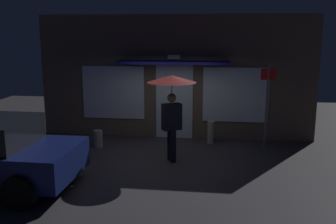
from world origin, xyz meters
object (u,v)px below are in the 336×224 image
object	(u,v)px
street_sign_post	(267,102)
sidewalk_bollard_2	(98,139)
person_with_umbrella	(172,94)
sidewalk_bollard	(211,132)

from	to	relation	value
street_sign_post	sidewalk_bollard_2	distance (m)	4.74
person_with_umbrella	sidewalk_bollard	distance (m)	2.36
person_with_umbrella	street_sign_post	xyz separation A→B (m)	(2.42, 1.36, -0.37)
sidewalk_bollard_2	person_with_umbrella	bearing A→B (deg)	-22.90
sidewalk_bollard	sidewalk_bollard_2	bearing A→B (deg)	-166.03
person_with_umbrella	street_sign_post	distance (m)	2.80
street_sign_post	sidewalk_bollard_2	world-z (taller)	street_sign_post
person_with_umbrella	sidewalk_bollard_2	world-z (taller)	person_with_umbrella
person_with_umbrella	street_sign_post	size ratio (longest dim) A/B	0.93
street_sign_post	sidewalk_bollard	distance (m)	1.81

